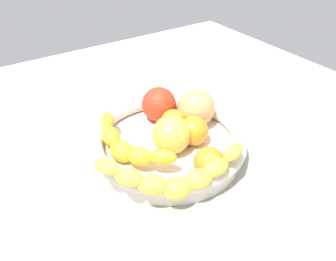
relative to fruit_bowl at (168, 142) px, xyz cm
name	(u,v)px	position (x,y,z in cm)	size (l,w,h in cm)	color
kitchen_counter	(168,159)	(0.00, 0.00, -4.05)	(120.00, 120.00, 3.00)	#9C9E8F
fruit_bowl	(168,142)	(0.00, 0.00, 0.00)	(29.80, 29.80, 4.95)	silver
banana_draped_left	(175,176)	(-6.25, -11.28, 2.98)	(23.39, 13.09, 5.98)	yellow
banana_draped_right	(126,145)	(-8.54, 0.71, 2.46)	(9.09, 20.33, 4.79)	yellow
orange_front	(194,131)	(4.09, -2.52, 2.59)	(5.66, 5.66, 5.66)	orange
orange_mid_left	(209,162)	(0.83, -11.12, 2.43)	(5.35, 5.35, 5.35)	orange
orange_mid_right	(173,122)	(2.86, 2.43, 2.27)	(5.03, 5.03, 5.03)	orange
apple_yellow	(171,135)	(-0.70, -2.12, 3.31)	(7.10, 7.10, 7.10)	#DFCC4E
peach_blush	(196,108)	(8.43, 2.50, 3.60)	(7.69, 7.69, 7.69)	#F0A360
tomato_red	(159,104)	(3.21, 8.20, 3.33)	(7.13, 7.13, 7.13)	red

